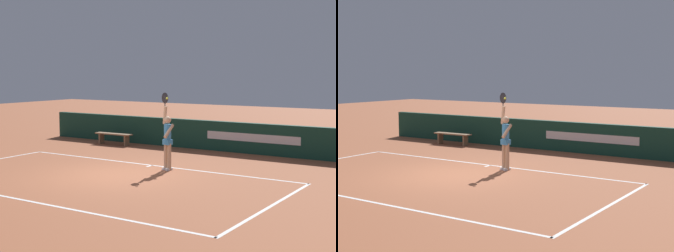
% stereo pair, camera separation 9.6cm
% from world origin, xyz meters
% --- Properties ---
extents(ground_plane, '(60.00, 60.00, 0.00)m').
position_xyz_m(ground_plane, '(0.00, 0.00, 0.00)').
color(ground_plane, '#9F5636').
extents(court_lines, '(10.59, 5.59, 0.00)m').
position_xyz_m(court_lines, '(0.00, -0.85, 0.00)').
color(court_lines, white).
rests_on(court_lines, ground).
extents(back_wall, '(16.00, 0.25, 1.15)m').
position_xyz_m(back_wall, '(0.00, 5.89, 0.58)').
color(back_wall, '#153C2E').
rests_on(back_wall, ground).
extents(tennis_player, '(0.44, 0.43, 2.43)m').
position_xyz_m(tennis_player, '(0.87, 1.46, 1.01)').
color(tennis_player, tan).
rests_on(tennis_player, ground).
extents(tennis_ball, '(0.07, 0.07, 0.07)m').
position_xyz_m(tennis_ball, '(0.95, 1.30, 2.26)').
color(tennis_ball, '#CEDC30').
extents(courtside_bench_near, '(1.74, 0.42, 0.48)m').
position_xyz_m(courtside_bench_near, '(-4.08, 4.97, 0.37)').
color(courtside_bench_near, '#8C6B4B').
rests_on(courtside_bench_near, ground).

